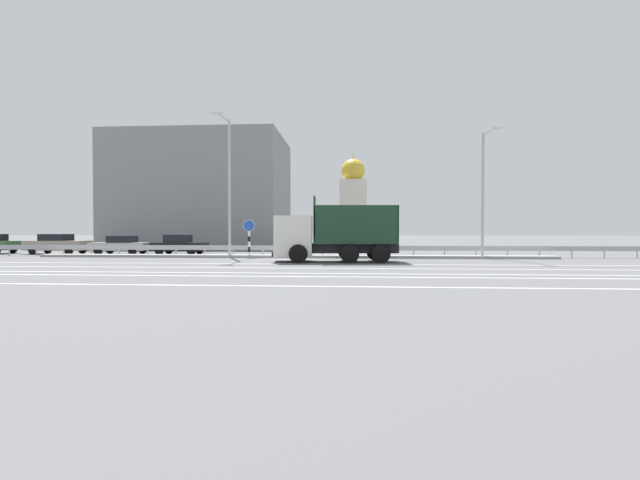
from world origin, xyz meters
name	(u,v)px	position (x,y,z in m)	size (l,w,h in m)	color
ground_plane	(285,260)	(0.00, 0.00, 0.00)	(320.00, 320.00, 0.00)	#565659
lane_strip_0	(335,264)	(3.15, -2.98, 0.00)	(62.28, 0.16, 0.01)	silver
lane_strip_1	(334,268)	(3.15, -5.56, 0.00)	(62.28, 0.16, 0.01)	silver
lane_strip_2	(331,273)	(3.15, -8.02, 0.00)	(62.28, 0.16, 0.01)	silver
lane_strip_3	(330,277)	(3.15, -9.35, 0.00)	(62.28, 0.16, 0.01)	silver
lane_strip_4	(326,286)	(3.15, -12.24, 0.00)	(62.28, 0.16, 0.01)	silver
median_island	(291,256)	(0.00, 2.40, 0.09)	(34.26, 1.10, 0.18)	gray
median_guardrail	(293,249)	(0.00, 3.36, 0.57)	(62.28, 0.09, 0.78)	#9EA0A5
dump_truck	(320,238)	(2.20, -1.24, 1.35)	(7.22, 3.01, 3.71)	silver
median_road_sign	(249,237)	(-2.80, 2.40, 1.35)	(0.78, 0.16, 2.53)	white
street_lamp_1	(228,180)	(-4.15, 2.26, 5.15)	(0.71, 2.58, 9.24)	#ADADB2
street_lamp_2	(484,188)	(12.48, 2.23, 4.54)	(0.71, 2.38, 8.10)	#ADADB2
parked_car_1	(58,244)	(-18.56, 5.68, 0.78)	(4.72, 1.87, 1.55)	gray
parked_car_2	(121,245)	(-13.50, 5.72, 0.71)	(4.25, 2.23, 1.41)	#A3A3A8
parked_car_3	(179,245)	(-8.98, 5.81, 0.74)	(4.07, 1.93, 1.50)	black
background_building_0	(203,193)	(-12.65, 21.64, 6.11)	(18.30, 12.22, 12.23)	gray
church_tower	(353,203)	(4.39, 32.19, 5.62)	(3.60, 3.60, 12.41)	silver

